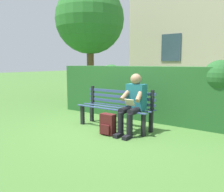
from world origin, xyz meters
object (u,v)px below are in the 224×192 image
park_bench (117,107)px  backpack (108,124)px  person_seated (133,102)px  tree (89,22)px

park_bench → backpack: (-0.16, 0.55, -0.25)m
person_seated → park_bench: bearing=-19.6°
park_bench → person_seated: (-0.51, 0.18, 0.19)m
person_seated → tree: (3.81, -3.16, 2.36)m
person_seated → backpack: (0.36, 0.36, -0.43)m
backpack → tree: bearing=-45.6°
person_seated → tree: 5.49m
person_seated → tree: size_ratio=0.27×
backpack → park_bench: bearing=-74.1°
park_bench → backpack: size_ratio=4.15×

